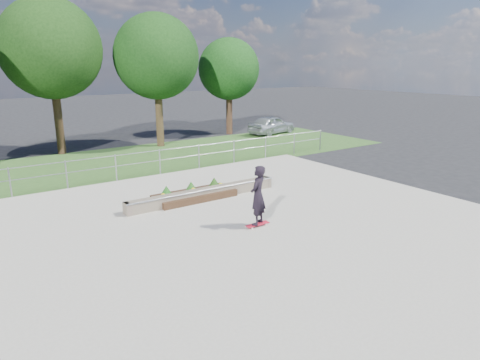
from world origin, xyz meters
name	(u,v)px	position (x,y,z in m)	size (l,w,h in m)	color
ground	(262,225)	(0.00, 0.00, 0.00)	(120.00, 120.00, 0.00)	black
grass_verge	(132,161)	(0.00, 11.00, 0.01)	(30.00, 8.00, 0.02)	#2A4C1E
concrete_slab	(262,224)	(0.00, 0.00, 0.03)	(15.00, 15.00, 0.06)	gray
fence	(160,159)	(0.00, 7.50, 0.77)	(20.06, 0.06, 1.20)	gray
tree_mid_left	(51,49)	(-2.50, 15.00, 5.61)	(5.25, 5.25, 8.25)	black
tree_mid_right	(156,57)	(3.00, 14.00, 5.23)	(4.90, 4.90, 7.70)	#332414
tree_far_right	(229,69)	(9.00, 15.50, 4.48)	(4.20, 4.20, 6.60)	#321E14
grind_ledge	(204,194)	(-0.24, 3.17, 0.26)	(6.00, 0.44, 0.43)	brown
planter_bed	(194,194)	(-0.50, 3.47, 0.24)	(3.00, 1.20, 0.61)	black
skateboarder	(258,196)	(-0.26, -0.11, 1.05)	(0.80, 0.72, 1.91)	silver
parked_car	(272,125)	(11.49, 13.81, 0.66)	(1.55, 3.86, 1.31)	#A9AFB3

